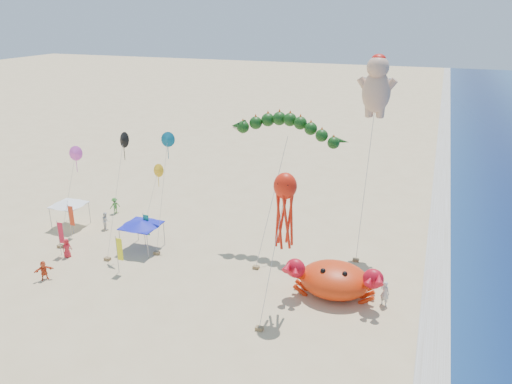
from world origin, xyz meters
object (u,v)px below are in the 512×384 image
crab_inflatable (334,279)px  cherub_kite (377,85)px  canopy_white (69,203)px  octopus_kite (285,205)px  dragon_kite (286,131)px  canopy_blue (141,223)px

crab_inflatable → cherub_kite: bearing=85.3°
crab_inflatable → cherub_kite: 15.92m
cherub_kite → canopy_white: (-27.20, -5.98, -11.68)m
crab_inflatable → octopus_kite: size_ratio=0.70×
crab_inflatable → octopus_kite: (-3.09, -2.71, 6.41)m
dragon_kite → octopus_kite: size_ratio=1.15×
crab_inflatable → octopus_kite: 7.62m
canopy_blue → canopy_white: bearing=169.0°
octopus_kite → canopy_blue: size_ratio=3.05×
crab_inflatable → octopus_kite: bearing=-138.7°
cherub_kite → canopy_blue: cherub_kite is taller
dragon_kite → crab_inflatable: bearing=-48.3°
cherub_kite → canopy_white: size_ratio=5.43×
canopy_blue → canopy_white: (-9.15, 1.77, -0.00)m
crab_inflatable → cherub_kite: size_ratio=0.42×
canopy_white → dragon_kite: bearing=8.6°
crab_inflatable → cherub_kite: (0.77, 9.46, 12.78)m
crab_inflatable → canopy_blue: bearing=174.3°
dragon_kite → canopy_blue: dragon_kite is taller
cherub_kite → canopy_blue: 22.85m
dragon_kite → octopus_kite: dragon_kite is taller
dragon_kite → canopy_blue: (-11.41, -4.88, -7.97)m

